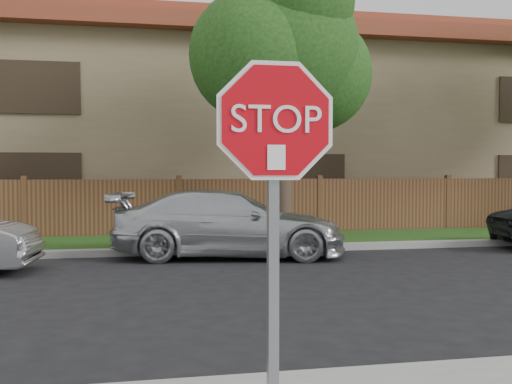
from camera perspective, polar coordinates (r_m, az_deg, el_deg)
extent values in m
plane|color=black|center=(5.46, 1.30, -17.75)|extent=(90.00, 90.00, 0.00)
cube|color=gray|center=(13.33, -6.38, -5.56)|extent=(70.00, 0.30, 0.15)
cube|color=#1E4714|center=(14.96, -6.92, -4.78)|extent=(70.00, 3.00, 0.12)
cube|color=#4F301C|center=(16.48, -7.35, -1.56)|extent=(70.00, 0.12, 1.60)
cube|color=#8E7558|center=(22.07, -8.37, 5.08)|extent=(34.00, 8.00, 6.00)
cube|color=brown|center=(22.47, -8.42, 13.38)|extent=(35.20, 9.20, 0.50)
cube|color=brown|center=(22.60, -8.43, 14.88)|extent=(33.00, 5.50, 0.70)
cylinder|color=#382B21|center=(15.15, 2.56, 2.52)|extent=(0.44, 0.44, 3.92)
sphere|color=#1C3F13|center=(15.45, 2.58, 13.49)|extent=(3.80, 3.80, 3.80)
sphere|color=#1C3F13|center=(15.87, 5.53, 11.13)|extent=(3.00, 3.00, 3.00)
sphere|color=#1C3F13|center=(14.84, -0.12, 12.86)|extent=(3.20, 3.20, 3.20)
sphere|color=#1C3F13|center=(15.18, 3.93, 17.77)|extent=(2.80, 2.80, 2.80)
cube|color=gray|center=(3.72, 1.62, -7.25)|extent=(0.06, 0.06, 2.30)
cylinder|color=white|center=(3.62, 1.87, 6.80)|extent=(1.01, 0.02, 1.01)
cylinder|color=#BA0710|center=(3.60, 1.91, 6.81)|extent=(0.93, 0.02, 0.93)
cube|color=white|center=(3.58, 1.96, 3.32)|extent=(0.11, 0.00, 0.15)
imported|color=#BABDC2|center=(12.71, -2.60, -3.03)|extent=(5.16, 2.75, 1.42)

